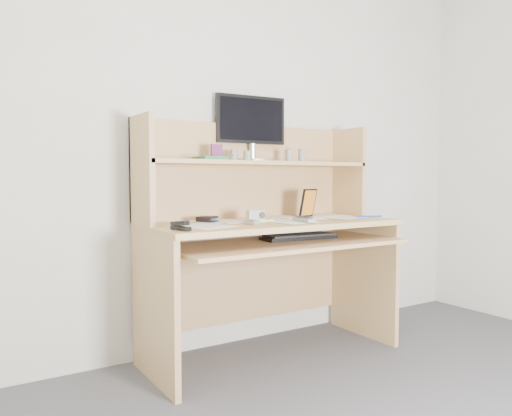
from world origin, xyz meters
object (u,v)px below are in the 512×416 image
desk (265,230)px  monitor (251,127)px  tv_remote (304,220)px  keyboard (299,237)px  game_case (308,203)px

desk → monitor: 0.62m
tv_remote → desk: bearing=122.9°
monitor → desk: bearing=-94.4°
keyboard → game_case: size_ratio=2.58×
keyboard → tv_remote: (-0.02, -0.08, 0.10)m
keyboard → tv_remote: size_ratio=2.47×
desk → tv_remote: (0.10, -0.23, 0.07)m
game_case → monitor: size_ratio=0.37×
keyboard → monitor: (-0.10, 0.33, 0.62)m
keyboard → game_case: bearing=43.5°
tv_remote → game_case: game_case is taller
game_case → desk: bearing=162.9°
game_case → monitor: (-0.27, 0.19, 0.45)m
tv_remote → monitor: (-0.08, 0.41, 0.52)m
desk → monitor: (0.02, 0.18, 0.59)m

